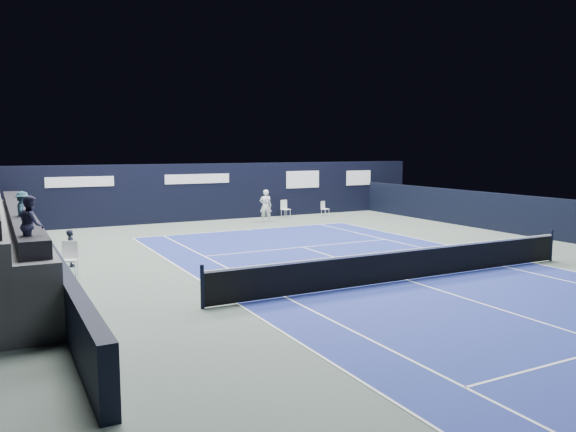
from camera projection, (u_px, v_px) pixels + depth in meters
name	position (u px, v px, depth m)	size (l,w,h in m)	color
ground	(368.00, 268.00, 18.49)	(48.00, 48.00, 0.00)	#4F5E54
court_surface	(407.00, 280.00, 16.73)	(10.97, 23.77, 0.01)	navy
enclosure_wall_right	(498.00, 212.00, 26.75)	(0.30, 22.00, 1.80)	black
folding_chair_back_a	(284.00, 206.00, 32.17)	(0.49, 0.52, 0.99)	silver
folding_chair_back_b	(324.00, 207.00, 32.89)	(0.49, 0.48, 0.85)	white
line_judge_chair	(69.00, 256.00, 17.33)	(0.59, 0.58, 1.07)	silver
line_judge	(71.00, 248.00, 18.67)	(0.45, 0.30, 1.23)	black
court_markings	(407.00, 280.00, 16.73)	(11.03, 23.83, 0.00)	white
tennis_net	(408.00, 264.00, 16.67)	(12.90, 0.10, 1.10)	black
back_sponsor_wall	(214.00, 192.00, 31.04)	(26.00, 0.63, 3.10)	black
side_barrier_left	(44.00, 255.00, 17.50)	(0.33, 22.00, 1.20)	black
tennis_player	(266.00, 206.00, 30.01)	(0.75, 0.93, 1.74)	white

